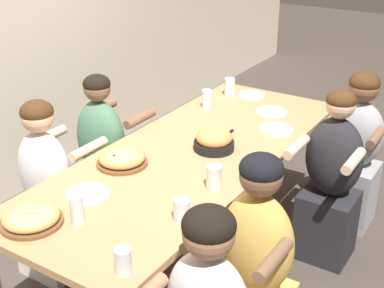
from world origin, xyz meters
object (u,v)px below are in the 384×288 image
object	(u,v)px
diner_far_midleft	(48,198)
empty_plate_c	(276,129)
drinking_glass_f	(182,211)
empty_plate_a	(88,194)
pizza_board_main	(31,218)
drinking_glass_d	(230,88)
drinking_glass_c	(214,178)
skillet_bowl	(214,140)
drinking_glass_a	(77,210)
diner_near_right	(354,156)
diner_near_midright	(330,186)
diner_far_center	(103,166)
diner_near_midleft	(254,276)
drinking_glass_e	(207,100)
empty_plate_d	(251,95)
drinking_glass_b	(123,263)
empty_plate_b	(272,112)
pizza_board_second	(122,159)

from	to	relation	value
diner_far_midleft	empty_plate_c	bearing A→B (deg)	48.16
drinking_glass_f	empty_plate_a	bearing A→B (deg)	96.96
pizza_board_main	drinking_glass_d	world-z (taller)	drinking_glass_d
drinking_glass_c	diner_far_midleft	world-z (taller)	diner_far_midleft
skillet_bowl	drinking_glass_a	size ratio (longest dim) A/B	2.57
diner_near_right	diner_near_midright	world-z (taller)	diner_near_midright
empty_plate_c	drinking_glass_c	bearing A→B (deg)	-177.21
empty_plate_a	diner_far_center	distance (m)	0.91
diner_near_right	diner_near_midleft	bearing A→B (deg)	90.00
diner_far_midleft	drinking_glass_e	bearing A→B (deg)	71.79
diner_far_midleft	drinking_glass_c	bearing A→B (deg)	12.06
empty_plate_a	drinking_glass_c	world-z (taller)	drinking_glass_c
pizza_board_main	diner_far_midleft	bearing A→B (deg)	42.76
empty_plate_c	empty_plate_d	world-z (taller)	same
drinking_glass_a	drinking_glass_b	size ratio (longest dim) A/B	1.21
skillet_bowl	diner_far_midleft	distance (m)	1.06
empty_plate_a	empty_plate_c	size ratio (longest dim) A/B	1.04
empty_plate_b	drinking_glass_e	xyz separation A→B (m)	(-0.17, 0.43, 0.06)
drinking_glass_c	drinking_glass_e	bearing A→B (deg)	32.85
drinking_glass_a	drinking_glass_f	bearing A→B (deg)	-54.90
diner_near_midright	drinking_glass_e	bearing A→B (deg)	-7.55
diner_near_midleft	pizza_board_second	bearing A→B (deg)	-11.07
empty_plate_b	diner_near_midleft	distance (m)	1.51
pizza_board_main	skillet_bowl	bearing A→B (deg)	-14.94
empty_plate_c	drinking_glass_b	xyz separation A→B (m)	(-1.67, -0.09, 0.04)
diner_far_center	drinking_glass_b	bearing A→B (deg)	-45.12
skillet_bowl	empty_plate_a	size ratio (longest dim) A/B	1.57
empty_plate_d	empty_plate_a	bearing A→B (deg)	179.23
drinking_glass_a	diner_near_midright	xyz separation A→B (m)	(1.46, -0.73, -0.35)
diner_far_midleft	pizza_board_second	bearing A→B (deg)	21.35
drinking_glass_b	diner_far_center	xyz separation A→B (m)	(1.07, 1.07, -0.32)
diner_near_midright	diner_far_midleft	bearing A→B (deg)	37.51
drinking_glass_d	diner_far_center	xyz separation A→B (m)	(-1.02, 0.40, -0.33)
pizza_board_second	empty_plate_b	distance (m)	1.25
drinking_glass_e	drinking_glass_c	bearing A→B (deg)	-147.15
pizza_board_second	diner_near_right	bearing A→B (deg)	-34.26
empty_plate_d	diner_near_midleft	world-z (taller)	diner_near_midleft
empty_plate_b	diner_far_center	distance (m)	1.23
drinking_glass_d	diner_far_midleft	world-z (taller)	diner_far_midleft
pizza_board_second	diner_far_center	xyz separation A→B (m)	(0.33, 0.45, -0.31)
skillet_bowl	empty_plate_b	size ratio (longest dim) A/B	1.59
pizza_board_second	diner_near_midright	world-z (taller)	diner_near_midright
empty_plate_d	skillet_bowl	bearing A→B (deg)	-166.08
empty_plate_b	diner_near_midright	size ratio (longest dim) A/B	0.19
empty_plate_c	drinking_glass_d	xyz separation A→B (m)	(0.42, 0.58, 0.05)
empty_plate_b	skillet_bowl	bearing A→B (deg)	177.09
pizza_board_main	empty_plate_b	distance (m)	1.92
pizza_board_main	diner_far_center	distance (m)	1.17
drinking_glass_b	diner_far_midleft	size ratio (longest dim) A/B	0.10
empty_plate_d	diner_near_right	size ratio (longest dim) A/B	0.18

